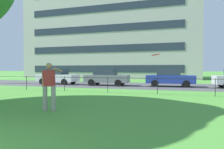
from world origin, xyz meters
name	(u,v)px	position (x,y,z in m)	size (l,w,h in m)	color
street_strip	(128,85)	(0.00, 16.86, 0.00)	(80.00, 7.50, 0.01)	#4C4C51
park_fence	(108,82)	(0.00, 10.61, 0.66)	(30.91, 0.04, 1.00)	black
person_thrower	(49,85)	(-0.34, 4.81, 0.93)	(0.51, 0.80, 1.72)	gray
frisbee	(156,55)	(3.33, 5.50, 1.98)	(0.38, 0.38, 0.08)	red
car_white_center	(57,76)	(-7.01, 16.03, 0.78)	(4.06, 1.92, 1.54)	silver
car_grey_far_left	(107,77)	(-1.81, 15.94, 0.78)	(4.04, 1.89, 1.54)	slate
car_blue_far_right	(169,78)	(3.75, 16.38, 0.78)	(4.04, 1.90, 1.54)	#233899
apartment_building_background	(111,25)	(-6.47, 33.01, 9.56)	(29.24, 11.02, 19.10)	#B7B2AD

